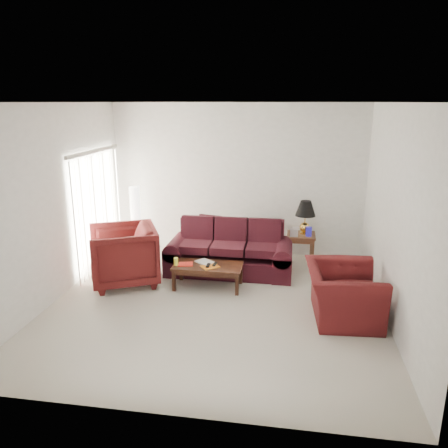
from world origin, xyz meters
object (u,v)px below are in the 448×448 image
end_table (300,249)px  coffee_table (208,276)px  floor_lamp (136,221)px  armchair_left (123,255)px  sofa (229,249)px  armchair_right (343,293)px

end_table → coffee_table: (-1.53, -1.40, -0.09)m
floor_lamp → coffee_table: bearing=-38.6°
floor_lamp → coffee_table: size_ratio=1.25×
armchair_left → coffee_table: size_ratio=0.97×
end_table → coffee_table: size_ratio=0.51×
end_table → coffee_table: end_table is taller
coffee_table → armchair_left: bearing=-160.4°
sofa → armchair_left: bearing=-158.6°
coffee_table → end_table: bearing=60.3°
armchair_left → armchair_right: 3.63m
armchair_right → sofa: bearing=48.2°
end_table → armchair_right: bearing=-75.1°
end_table → armchair_left: (-2.98, -1.44, 0.21)m
floor_lamp → armchair_left: (0.29, -1.42, -0.21)m
armchair_left → end_table: bearing=90.2°
end_table → floor_lamp: bearing=-179.8°
end_table → armchair_left: 3.32m
end_table → floor_lamp: (-3.27, -0.01, 0.42)m
armchair_left → armchair_right: bearing=53.3°
armchair_left → armchair_right: size_ratio=0.95×
end_table → armchair_left: armchair_left is taller
armchair_left → floor_lamp: bearing=165.9°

